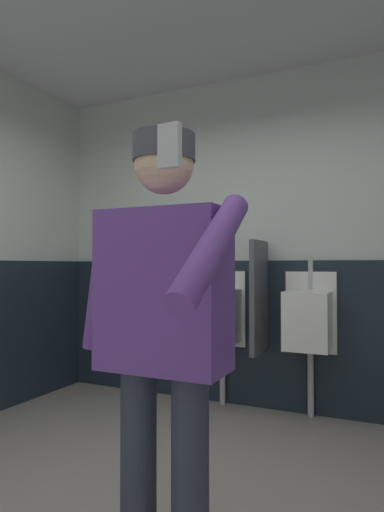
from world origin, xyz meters
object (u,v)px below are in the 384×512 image
cell_phone (170,146)px  person (163,316)px  urinal_left (219,315)px  urinal_middle (308,320)px

cell_phone → person: bearing=125.5°
urinal_left → cell_phone: (0.86, -2.53, 0.72)m
urinal_left → person: person is taller
urinal_left → cell_phone: bearing=-71.2°
urinal_middle → cell_phone: cell_phone is taller
urinal_left → cell_phone: 2.77m
urinal_middle → person: size_ratio=0.73×
urinal_left → person: 2.12m
urinal_left → urinal_middle: bearing=0.0°
cell_phone → urinal_middle: bearing=97.8°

